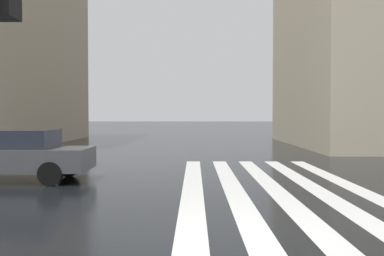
# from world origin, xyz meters

# --- Properties ---
(ground_plane) EXTENTS (220.00, 220.00, 0.00)m
(ground_plane) POSITION_xyz_m (0.00, 0.00, 0.00)
(ground_plane) COLOR black
(zebra_crossing) EXTENTS (13.00, 4.50, 0.01)m
(zebra_crossing) POSITION_xyz_m (4.00, -1.39, 0.00)
(zebra_crossing) COLOR silver
(zebra_crossing) RESTS_ON ground_plane
(car_dark_grey) EXTENTS (1.85, 4.10, 1.41)m
(car_dark_grey) POSITION_xyz_m (5.50, 5.54, 0.76)
(car_dark_grey) COLOR #4C4C51
(car_dark_grey) RESTS_ON ground_plane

